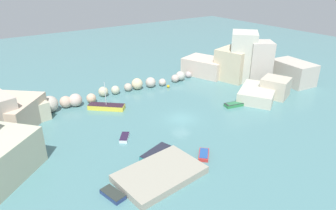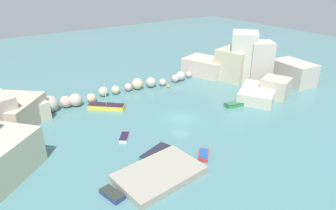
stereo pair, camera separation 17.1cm
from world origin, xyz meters
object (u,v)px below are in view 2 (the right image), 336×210
(stone_dock, at_px, (159,174))
(channel_buoy, at_px, (168,86))
(moored_boat_0, at_px, (106,107))
(moored_boat_2, at_px, (124,137))
(moored_boat_5, at_px, (112,194))
(moored_boat_1, at_px, (155,153))
(moored_boat_3, at_px, (203,155))
(moored_boat_4, at_px, (234,105))

(stone_dock, xyz_separation_m, channel_buoy, (16.56, 21.98, -0.13))
(moored_boat_0, relative_size, moored_boat_2, 2.18)
(channel_buoy, relative_size, moored_boat_5, 0.20)
(moored_boat_2, bearing_deg, stone_dock, -146.50)
(stone_dock, xyz_separation_m, moored_boat_5, (-5.59, 0.14, -0.16))
(stone_dock, distance_m, moored_boat_1, 4.26)
(stone_dock, height_order, moored_boat_3, stone_dock)
(moored_boat_4, height_order, moored_boat_5, moored_boat_4)
(moored_boat_0, bearing_deg, channel_buoy, -128.44)
(channel_buoy, bearing_deg, moored_boat_5, -135.40)
(moored_boat_2, distance_m, moored_boat_5, 11.28)
(channel_buoy, relative_size, moored_boat_1, 0.12)
(moored_boat_3, bearing_deg, moored_boat_1, -82.04)
(channel_buoy, relative_size, moored_boat_4, 0.17)
(moored_boat_2, relative_size, moored_boat_4, 0.73)
(moored_boat_2, bearing_deg, moored_boat_1, -129.93)
(moored_boat_1, xyz_separation_m, moored_boat_5, (-7.53, -3.66, -0.08))
(moored_boat_0, height_order, moored_boat_2, moored_boat_0)
(stone_dock, relative_size, moored_boat_0, 1.70)
(stone_dock, relative_size, channel_buoy, 16.12)
(stone_dock, xyz_separation_m, moored_boat_4, (20.62, 8.65, -0.12))
(moored_boat_1, relative_size, moored_boat_5, 1.57)
(moored_boat_0, relative_size, moored_boat_1, 1.19)
(moored_boat_3, height_order, moored_boat_4, moored_boat_4)
(moored_boat_3, bearing_deg, moored_boat_2, -102.41)
(stone_dock, height_order, moored_boat_1, stone_dock)
(moored_boat_4, bearing_deg, moored_boat_5, 30.33)
(moored_boat_3, distance_m, moored_boat_4, 16.28)
(moored_boat_1, height_order, moored_boat_2, moored_boat_1)
(channel_buoy, xyz_separation_m, moored_boat_2, (-15.93, -12.43, -0.05))
(moored_boat_1, bearing_deg, moored_boat_0, 69.76)
(stone_dock, distance_m, channel_buoy, 27.53)
(moored_boat_5, bearing_deg, stone_dock, -104.35)
(channel_buoy, distance_m, moored_boat_5, 31.12)
(moored_boat_3, bearing_deg, moored_boat_4, 165.40)
(channel_buoy, bearing_deg, stone_dock, -127.00)
(moored_boat_5, bearing_deg, moored_boat_1, -77.01)
(stone_dock, distance_m, moored_boat_0, 19.93)
(moored_boat_3, xyz_separation_m, moored_boat_5, (-12.24, -0.16, 0.02))
(stone_dock, relative_size, moored_boat_3, 3.50)
(moored_boat_0, bearing_deg, stone_dock, 124.73)
(stone_dock, relative_size, moored_boat_5, 3.16)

